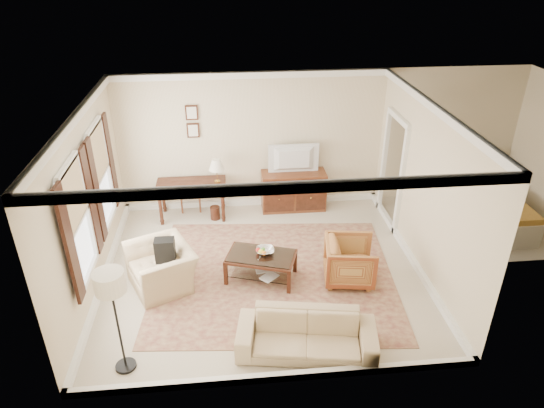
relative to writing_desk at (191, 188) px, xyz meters
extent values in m
cube|color=beige|center=(1.28, -2.05, -0.66)|extent=(5.50, 5.00, 0.01)
cube|color=white|center=(1.28, -2.05, 2.24)|extent=(5.50, 5.00, 0.01)
cube|color=beige|center=(1.28, 0.45, 0.79)|extent=(5.50, 0.01, 2.90)
cube|color=beige|center=(1.28, -4.55, 0.79)|extent=(5.50, 0.01, 2.90)
cube|color=beige|center=(-1.47, -2.05, 0.79)|extent=(0.01, 5.00, 2.90)
cube|color=beige|center=(4.03, -2.05, 0.79)|extent=(0.01, 5.00, 2.90)
cube|color=beige|center=(5.53, -0.90, -0.66)|extent=(3.00, 2.70, 0.01)
cube|color=maroon|center=(1.47, -2.24, -0.66)|extent=(4.36, 3.83, 0.01)
cube|color=#482114|center=(0.00, 0.00, 0.08)|extent=(1.41, 0.71, 0.05)
cylinder|color=#482114|center=(-0.63, -0.27, -0.30)|extent=(0.07, 0.07, 0.72)
cylinder|color=#482114|center=(0.63, -0.27, -0.30)|extent=(0.07, 0.07, 0.72)
cylinder|color=#482114|center=(-0.63, 0.27, -0.30)|extent=(0.07, 0.07, 0.72)
cylinder|color=#482114|center=(0.63, 0.27, -0.30)|extent=(0.07, 0.07, 0.72)
cube|color=brown|center=(2.14, 0.16, -0.25)|extent=(1.35, 0.52, 0.83)
imported|color=black|center=(2.14, 0.14, 0.67)|extent=(1.00, 0.58, 0.13)
cube|color=#482114|center=(1.25, -2.28, -0.22)|extent=(1.28, 0.98, 0.04)
cube|color=silver|center=(1.25, -2.28, -0.19)|extent=(1.21, 0.91, 0.01)
cube|color=silver|center=(1.25, -2.28, -0.50)|extent=(1.18, 0.88, 0.02)
cube|color=#482114|center=(0.64, -2.40, -0.44)|extent=(0.08, 0.08, 0.44)
cube|color=#482114|center=(1.66, -2.73, -0.44)|extent=(0.08, 0.08, 0.44)
cube|color=#482114|center=(0.83, -1.83, -0.44)|extent=(0.08, 0.08, 0.44)
cube|color=#482114|center=(1.85, -2.16, -0.44)|extent=(0.08, 0.08, 0.44)
imported|color=silver|center=(1.32, -2.22, -0.13)|extent=(0.42, 0.42, 0.10)
imported|color=brown|center=(1.15, -2.26, -0.48)|extent=(0.28, 0.05, 0.38)
imported|color=brown|center=(1.29, -2.42, -0.48)|extent=(0.21, 0.23, 0.38)
imported|color=brown|center=(2.73, -2.46, -0.24)|extent=(0.87, 0.91, 0.83)
imported|color=tan|center=(-0.41, -2.28, -0.19)|extent=(1.10, 1.29, 0.95)
cube|color=black|center=(-0.32, -2.29, 0.06)|extent=(0.27, 0.35, 0.40)
imported|color=tan|center=(1.74, -4.01, -0.28)|extent=(2.00, 0.88, 0.75)
cylinder|color=black|center=(-0.75, -4.08, -0.64)|extent=(0.28, 0.28, 0.04)
cylinder|color=black|center=(-0.75, -4.08, 0.02)|extent=(0.03, 0.03, 1.32)
cylinder|color=silver|center=(-0.75, -4.08, 0.77)|extent=(0.39, 0.39, 0.28)
camera|label=1|loc=(0.76, -8.99, 4.42)|focal=32.00mm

